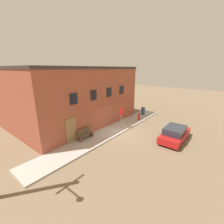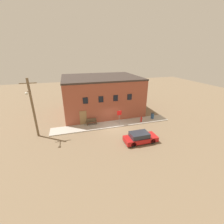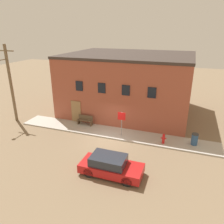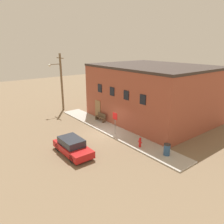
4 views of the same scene
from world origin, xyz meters
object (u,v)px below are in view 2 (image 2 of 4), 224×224
utility_pole (33,107)px  trash_bin (152,116)px  stop_sign (119,115)px  fire_hydrant (141,119)px  parked_car (140,138)px  bench (92,122)px

utility_pole → trash_bin: bearing=2.3°
trash_bin → utility_pole: 17.17m
trash_bin → stop_sign: bearing=-175.1°
fire_hydrant → utility_pole: size_ratio=0.11×
stop_sign → utility_pole: size_ratio=0.29×
trash_bin → utility_pole: (-16.82, -0.69, 3.38)m
fire_hydrant → trash_bin: size_ratio=0.90×
stop_sign → trash_bin: size_ratio=2.29×
parked_car → bench: bearing=127.9°
utility_pole → parked_car: (11.86, -4.89, -3.34)m
fire_hydrant → stop_sign: size_ratio=0.39×
parked_car → trash_bin: bearing=48.4°
bench → utility_pole: (-7.06, -1.28, 3.42)m
trash_bin → parked_car: size_ratio=0.24×
stop_sign → parked_car: 5.24m
stop_sign → trash_bin: bearing=4.9°
fire_hydrant → parked_car: 5.61m
bench → trash_bin: bearing=-3.5°
stop_sign → trash_bin: (5.83, 0.50, -1.02)m
fire_hydrant → stop_sign: bearing=177.9°
bench → fire_hydrant: bearing=-9.3°
trash_bin → parked_car: parked_car is taller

